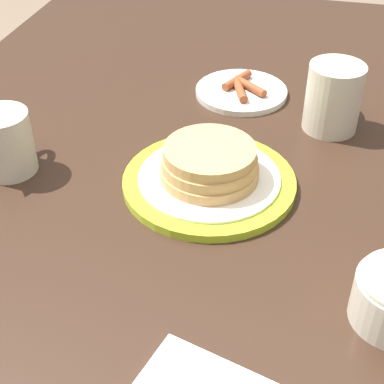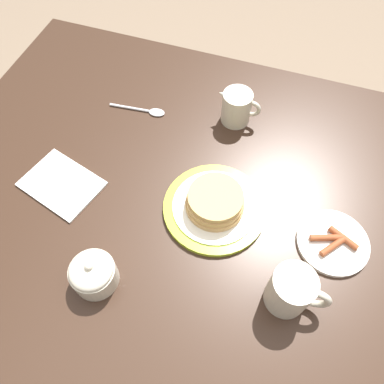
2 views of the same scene
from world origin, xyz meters
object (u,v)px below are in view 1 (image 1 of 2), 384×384
coffee_mug (334,96)px  creamer_pitcher (5,141)px  side_plate_bacon (241,91)px  pancake_plate (209,172)px

coffee_mug → creamer_pitcher: 0.48m
creamer_pitcher → coffee_mug: bearing=-62.4°
side_plate_bacon → coffee_mug: bearing=-115.3°
coffee_mug → side_plate_bacon: bearing=64.7°
pancake_plate → side_plate_bacon: (0.27, 0.00, -0.02)m
side_plate_bacon → coffee_mug: 0.17m
side_plate_bacon → pancake_plate: bearing=-179.7°
pancake_plate → creamer_pitcher: bearing=95.9°
pancake_plate → coffee_mug: 0.25m
creamer_pitcher → pancake_plate: bearing=-84.1°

